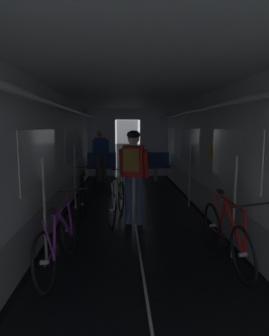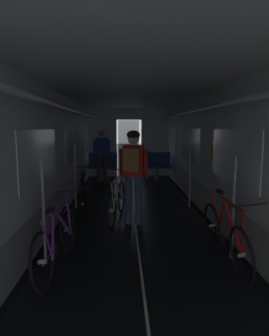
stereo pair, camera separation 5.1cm
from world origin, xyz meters
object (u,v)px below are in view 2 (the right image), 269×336
at_px(person_standing_near_bench, 102,153).
at_px(bench_seat_far_left, 103,164).
at_px(bicycle_red, 225,235).
at_px(bicycle_silver_in_aisle, 117,200).
at_px(bench_seat_far_right, 156,164).
at_px(bicycle_purple, 57,240).
at_px(person_cyclist_aisle, 133,167).
at_px(bicycle_black, 83,196).

bearing_deg(person_standing_near_bench, bench_seat_far_left, 90.41).
distance_m(bench_seat_far_left, bicycle_red, 6.44).
distance_m(bicycle_red, bicycle_silver_in_aisle, 2.38).
bearing_deg(bicycle_silver_in_aisle, bench_seat_far_left, 97.55).
height_order(bench_seat_far_right, bicycle_silver_in_aisle, bench_seat_far_right).
bearing_deg(bicycle_silver_in_aisle, bicycle_purple, -109.79).
relative_size(bench_seat_far_left, person_cyclist_aisle, 0.57).
bearing_deg(bicycle_purple, bicycle_black, 90.19).
relative_size(bench_seat_far_right, person_standing_near_bench, 0.58).
bearing_deg(person_cyclist_aisle, bicycle_purple, -120.67).
relative_size(bicycle_red, bicycle_purple, 1.00).
xyz_separation_m(bicycle_silver_in_aisle, person_standing_near_bench, (-0.56, 3.86, 0.59)).
relative_size(bench_seat_far_left, bicycle_silver_in_aisle, 0.59).
xyz_separation_m(bicycle_red, bicycle_purple, (-2.17, -0.10, -0.00)).
height_order(bench_seat_far_right, bicycle_black, bench_seat_far_right).
bearing_deg(bench_seat_far_left, bicycle_black, -92.38).
distance_m(bench_seat_far_right, bicycle_silver_in_aisle, 4.42).
bearing_deg(person_cyclist_aisle, bicycle_red, -54.34).
relative_size(bicycle_silver_in_aisle, person_standing_near_bench, 0.99).
bearing_deg(bicycle_purple, person_cyclist_aisle, 59.33).
xyz_separation_m(bench_seat_far_left, person_standing_near_bench, (0.00, -0.38, 0.41)).
relative_size(bicycle_red, person_standing_near_bench, 1.00).
relative_size(bicycle_red, person_cyclist_aisle, 0.98).
relative_size(bench_seat_far_left, bench_seat_far_right, 1.00).
bearing_deg(person_standing_near_bench, bicycle_purple, -91.49).
bearing_deg(bicycle_purple, bicycle_red, 2.66).
relative_size(bicycle_black, bicycle_silver_in_aisle, 1.01).
height_order(bicycle_black, person_cyclist_aisle, person_cyclist_aisle).
xyz_separation_m(bicycle_black, person_cyclist_aisle, (1.02, -0.71, 0.69)).
bearing_deg(bicycle_silver_in_aisle, bench_seat_far_right, 73.72).
height_order(bench_seat_far_left, bicycle_black, bench_seat_far_left).
height_order(bicycle_red, bicycle_silver_in_aisle, bicycle_red).
relative_size(bench_seat_far_left, person_standing_near_bench, 0.58).
xyz_separation_m(bicycle_purple, person_cyclist_aisle, (1.02, 1.71, 0.69)).
relative_size(bicycle_black, person_standing_near_bench, 1.00).
height_order(bench_seat_far_right, bicycle_purple, same).
distance_m(bench_seat_far_right, person_cyclist_aisle, 4.63).
bearing_deg(bench_seat_far_right, bicycle_black, -117.32).
height_order(bench_seat_far_right, bicycle_red, bench_seat_far_right).
distance_m(bicycle_black, bicycle_silver_in_aisle, 0.85).
height_order(bench_seat_far_left, person_cyclist_aisle, person_cyclist_aisle).
bearing_deg(bench_seat_far_left, person_cyclist_aisle, -79.10).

